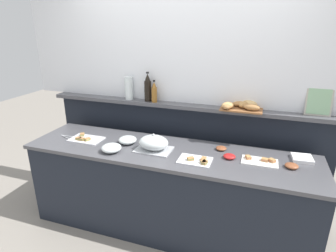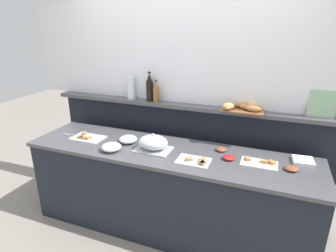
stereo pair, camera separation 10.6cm
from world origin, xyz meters
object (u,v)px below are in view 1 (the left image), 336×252
Objects in this scene: glass_bowl_large at (111,148)px; bread_basket at (241,106)px; sandwich_platter_side at (260,161)px; glass_bowl_medium at (128,140)px; sandwich_platter_front at (196,160)px; framed_picture at (319,102)px; condiment_bowl_teal at (221,148)px; wine_bottle_dark at (148,88)px; serving_cloche at (154,143)px; vinegar_bottle_amber at (154,92)px; sandwich_platter_rear at (85,139)px; water_carafe at (129,88)px; serving_tongs at (67,137)px; condiment_bowl_cream at (229,156)px; condiment_bowl_dark at (292,166)px; napkin_stack at (302,158)px.

bread_basket is at bearing 30.09° from glass_bowl_large.
glass_bowl_medium is at bearing -179.81° from sandwich_platter_side.
framed_picture is at bearing 32.61° from sandwich_platter_front.
wine_bottle_dark is (-0.86, 0.27, 0.46)m from condiment_bowl_teal.
vinegar_bottle_amber reaches higher than serving_cloche.
bread_basket is (1.50, 0.47, 0.37)m from sandwich_platter_rear.
water_carafe is (-0.92, 0.59, 0.46)m from sandwich_platter_front.
condiment_bowl_teal is at bearing -14.29° from water_carafe.
condiment_bowl_teal is 0.54× the size of serving_tongs.
wine_bottle_dark is (-0.96, 0.43, 0.46)m from condiment_bowl_cream.
sandwich_platter_front is at bearing -42.75° from vinegar_bottle_amber.
water_carafe reaches higher than glass_bowl_medium.
serving_tongs is 2.50m from framed_picture.
serving_tongs is 0.79× the size of vinegar_bottle_amber.
bread_basket is at bearing 15.47° from serving_tongs.
framed_picture reaches higher than sandwich_platter_rear.
sandwich_platter_front is 1.13× the size of framed_picture.
wine_bottle_dark is (-1.47, 0.44, 0.46)m from condiment_bowl_dark.
serving_tongs is at bearing -177.90° from sandwich_platter_side.
condiment_bowl_teal is 0.32× the size of wine_bottle_dark.
glass_bowl_medium is 1.63m from napkin_stack.
water_carafe is at bearing 43.81° from serving_tongs.
glass_bowl_large is 0.74× the size of framed_picture.
sandwich_platter_side is 1.62× the size of glass_bowl_large.
sandwich_platter_rear is 0.44m from glass_bowl_large.
glass_bowl_large is 1.59m from condiment_bowl_dark.
glass_bowl_large is at bearing -79.90° from water_carafe.
condiment_bowl_dark is 0.21m from napkin_stack.
napkin_stack is (1.62, 0.17, -0.02)m from glass_bowl_medium.
condiment_bowl_cream is at bearing -146.63° from framed_picture.
glass_bowl_large is 0.80× the size of vinegar_bottle_amber.
condiment_bowl_teal is 0.43× the size of vinegar_bottle_amber.
sandwich_platter_rear is 0.87m from vinegar_bottle_amber.
serving_cloche is at bearing -0.25° from serving_tongs.
condiment_bowl_teal is 0.92m from vinegar_bottle_amber.
serving_tongs is (-1.59, -0.21, -0.01)m from condiment_bowl_teal.
vinegar_bottle_amber is 0.92× the size of framed_picture.
sandwich_platter_rear is at bearing -172.58° from glass_bowl_medium.
vinegar_bottle_amber is (-0.61, 0.56, 0.43)m from sandwich_platter_front.
wine_bottle_dark is at bearing 33.38° from serving_tongs.
glass_bowl_large is 0.60× the size of wine_bottle_dark.
condiment_bowl_cream is 0.27× the size of bread_basket.
condiment_bowl_teal is (-0.36, 0.14, 0.01)m from sandwich_platter_side.
serving_cloche is 0.40m from glass_bowl_large.
bread_basket is at bearing 17.36° from sandwich_platter_rear.
serving_cloche is 0.93m from bread_basket.
condiment_bowl_dark is at bearing -41.61° from bread_basket.
glass_bowl_large is at bearing -170.15° from sandwich_platter_side.
sandwich_platter_front is 1.55× the size of serving_tongs.
condiment_bowl_cream is (1.01, -0.01, -0.01)m from glass_bowl_medium.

